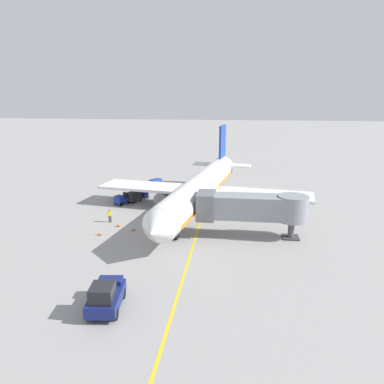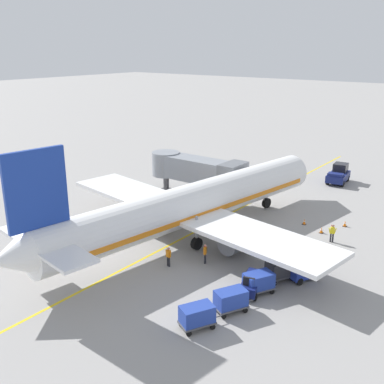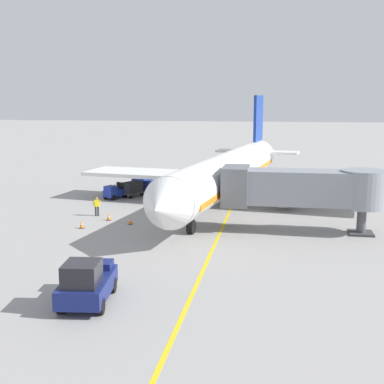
{
  "view_description": "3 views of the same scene",
  "coord_description": "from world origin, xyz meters",
  "px_view_note": "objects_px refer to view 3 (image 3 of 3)",
  "views": [
    {
      "loc": [
        -4.42,
        48.6,
        15.49
      ],
      "look_at": [
        1.16,
        4.21,
        3.76
      ],
      "focal_mm": 34.35,
      "sensor_mm": 36.0,
      "label": 1
    },
    {
      "loc": [
        24.29,
        -31.9,
        17.12
      ],
      "look_at": [
        -0.55,
        0.83,
        3.87
      ],
      "focal_mm": 42.56,
      "sensor_mm": 36.0,
      "label": 2
    },
    {
      "loc": [
        -4.24,
        48.3,
        10.04
      ],
      "look_at": [
        3.01,
        5.41,
        2.24
      ],
      "focal_mm": 47.93,
      "sensor_mm": 36.0,
      "label": 3
    }
  ],
  "objects_px": {
    "baggage_cart_second_in_train": "(142,184)",
    "safety_cone_nose_right": "(82,225)",
    "baggage_tug_lead": "(115,192)",
    "safety_cone_nose_left": "(130,221)",
    "ground_crew_loader": "(97,205)",
    "baggage_tug_trailing": "(147,186)",
    "baggage_cart_third_in_train": "(152,180)",
    "ground_crew_wing_walker": "(192,188)",
    "parked_airliner": "(228,173)",
    "safety_cone_wing_tip": "(108,217)",
    "baggage_cart_tail_end": "(163,176)",
    "ground_crew_marshaller": "(214,185)",
    "pushback_tractor": "(87,283)",
    "jet_bridge": "(301,188)",
    "baggage_cart_front": "(132,188)"
  },
  "relations": [
    {
      "from": "pushback_tractor",
      "to": "baggage_tug_lead",
      "type": "xyz_separation_m",
      "value": [
        7.33,
        -26.96,
        -0.39
      ]
    },
    {
      "from": "baggage_cart_second_in_train",
      "to": "ground_crew_loader",
      "type": "relative_size",
      "value": 1.71
    },
    {
      "from": "jet_bridge",
      "to": "baggage_cart_third_in_train",
      "type": "distance_m",
      "value": 24.29
    },
    {
      "from": "baggage_tug_lead",
      "to": "ground_crew_loader",
      "type": "relative_size",
      "value": 1.64
    },
    {
      "from": "jet_bridge",
      "to": "baggage_cart_front",
      "type": "relative_size",
      "value": 4.24
    },
    {
      "from": "ground_crew_wing_walker",
      "to": "baggage_cart_third_in_train",
      "type": "bearing_deg",
      "value": -40.83
    },
    {
      "from": "jet_bridge",
      "to": "ground_crew_marshaller",
      "type": "relative_size",
      "value": 7.26
    },
    {
      "from": "baggage_tug_lead",
      "to": "baggage_cart_tail_end",
      "type": "xyz_separation_m",
      "value": [
        -2.8,
        -10.16,
        0.24
      ]
    },
    {
      "from": "baggage_tug_lead",
      "to": "safety_cone_nose_left",
      "type": "relative_size",
      "value": 4.7
    },
    {
      "from": "pushback_tractor",
      "to": "ground_crew_loader",
      "type": "relative_size",
      "value": 2.74
    },
    {
      "from": "ground_crew_loader",
      "to": "baggage_cart_second_in_train",
      "type": "bearing_deg",
      "value": -94.19
    },
    {
      "from": "ground_crew_marshaller",
      "to": "safety_cone_nose_left",
      "type": "height_order",
      "value": "ground_crew_marshaller"
    },
    {
      "from": "baggage_cart_third_in_train",
      "to": "ground_crew_wing_walker",
      "type": "distance_m",
      "value": 7.35
    },
    {
      "from": "baggage_cart_third_in_train",
      "to": "parked_airliner",
      "type": "bearing_deg",
      "value": 138.58
    },
    {
      "from": "baggage_cart_third_in_train",
      "to": "jet_bridge",
      "type": "bearing_deg",
      "value": 132.3
    },
    {
      "from": "parked_airliner",
      "to": "safety_cone_nose_right",
      "type": "height_order",
      "value": "parked_airliner"
    },
    {
      "from": "safety_cone_nose_left",
      "to": "baggage_cart_second_in_train",
      "type": "bearing_deg",
      "value": -78.73
    },
    {
      "from": "baggage_cart_second_in_train",
      "to": "safety_cone_nose_right",
      "type": "xyz_separation_m",
      "value": [
        0.55,
        16.47,
        -0.66
      ]
    },
    {
      "from": "safety_cone_nose_right",
      "to": "ground_crew_loader",
      "type": "bearing_deg",
      "value": -85.73
    },
    {
      "from": "baggage_cart_front",
      "to": "baggage_cart_tail_end",
      "type": "height_order",
      "value": "same"
    },
    {
      "from": "ground_crew_loader",
      "to": "safety_cone_nose_left",
      "type": "height_order",
      "value": "ground_crew_loader"
    },
    {
      "from": "baggage_cart_second_in_train",
      "to": "safety_cone_wing_tip",
      "type": "bearing_deg",
      "value": 92.84
    },
    {
      "from": "safety_cone_nose_left",
      "to": "baggage_tug_trailing",
      "type": "bearing_deg",
      "value": -80.54
    },
    {
      "from": "baggage_tug_trailing",
      "to": "parked_airliner",
      "type": "bearing_deg",
      "value": 149.75
    },
    {
      "from": "jet_bridge",
      "to": "safety_cone_nose_left",
      "type": "bearing_deg",
      "value": -0.37
    },
    {
      "from": "baggage_cart_second_in_train",
      "to": "baggage_cart_third_in_train",
      "type": "relative_size",
      "value": 1.0
    },
    {
      "from": "baggage_tug_lead",
      "to": "ground_crew_wing_walker",
      "type": "xyz_separation_m",
      "value": [
        -7.69,
        -2.47,
        0.24
      ]
    },
    {
      "from": "baggage_cart_front",
      "to": "baggage_cart_tail_end",
      "type": "xyz_separation_m",
      "value": [
        -1.33,
        -8.84,
        0.0
      ]
    },
    {
      "from": "baggage_cart_second_in_train",
      "to": "baggage_cart_tail_end",
      "type": "height_order",
      "value": "same"
    },
    {
      "from": "pushback_tractor",
      "to": "ground_crew_wing_walker",
      "type": "relative_size",
      "value": 2.74
    },
    {
      "from": "pushback_tractor",
      "to": "baggage_cart_third_in_train",
      "type": "height_order",
      "value": "pushback_tractor"
    },
    {
      "from": "baggage_tug_lead",
      "to": "baggage_cart_second_in_train",
      "type": "xyz_separation_m",
      "value": [
        -1.83,
        -4.03,
        0.24
      ]
    },
    {
      "from": "baggage_tug_lead",
      "to": "ground_crew_loader",
      "type": "xyz_separation_m",
      "value": [
        -0.95,
        7.99,
        0.24
      ]
    },
    {
      "from": "safety_cone_nose_left",
      "to": "ground_crew_wing_walker",
      "type": "bearing_deg",
      "value": -102.87
    },
    {
      "from": "ground_crew_marshaller",
      "to": "parked_airliner",
      "type": "bearing_deg",
      "value": 109.49
    },
    {
      "from": "ground_crew_marshaller",
      "to": "baggage_cart_second_in_train",
      "type": "bearing_deg",
      "value": 5.03
    },
    {
      "from": "baggage_cart_tail_end",
      "to": "baggage_cart_third_in_train",
      "type": "bearing_deg",
      "value": 76.93
    },
    {
      "from": "jet_bridge",
      "to": "safety_cone_nose_left",
      "type": "distance_m",
      "value": 14.02
    },
    {
      "from": "ground_crew_marshaller",
      "to": "baggage_cart_front",
      "type": "bearing_deg",
      "value": 22.37
    },
    {
      "from": "pushback_tractor",
      "to": "baggage_cart_second_in_train",
      "type": "height_order",
      "value": "pushback_tractor"
    },
    {
      "from": "safety_cone_nose_right",
      "to": "safety_cone_wing_tip",
      "type": "xyz_separation_m",
      "value": [
        -1.21,
        -3.01,
        0.0
      ]
    },
    {
      "from": "baggage_cart_front",
      "to": "ground_crew_wing_walker",
      "type": "xyz_separation_m",
      "value": [
        -6.22,
        -1.15,
        0.0
      ]
    },
    {
      "from": "baggage_cart_front",
      "to": "ground_crew_wing_walker",
      "type": "height_order",
      "value": "ground_crew_wing_walker"
    },
    {
      "from": "ground_crew_wing_walker",
      "to": "safety_cone_nose_left",
      "type": "bearing_deg",
      "value": 77.13
    },
    {
      "from": "baggage_cart_second_in_train",
      "to": "ground_crew_marshaller",
      "type": "height_order",
      "value": "ground_crew_marshaller"
    },
    {
      "from": "parked_airliner",
      "to": "baggage_cart_second_in_train",
      "type": "xyz_separation_m",
      "value": [
        10.04,
        -5.34,
        -2.24
      ]
    },
    {
      "from": "baggage_tug_trailing",
      "to": "safety_cone_nose_right",
      "type": "relative_size",
      "value": 4.62
    },
    {
      "from": "baggage_tug_trailing",
      "to": "safety_cone_nose_left",
      "type": "relative_size",
      "value": 4.62
    },
    {
      "from": "baggage_tug_lead",
      "to": "baggage_tug_trailing",
      "type": "xyz_separation_m",
      "value": [
        -2.26,
        -4.28,
        0.0
      ]
    },
    {
      "from": "baggage_tug_trailing",
      "to": "baggage_cart_front",
      "type": "bearing_deg",
      "value": 75.08
    }
  ]
}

